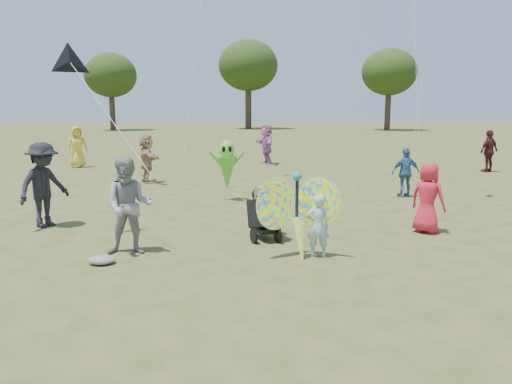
% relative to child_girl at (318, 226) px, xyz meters
% --- Properties ---
extents(ground, '(160.00, 160.00, 0.00)m').
position_rel_child_girl_xyz_m(ground, '(-0.88, -0.93, -0.57)').
color(ground, '#51592B').
rests_on(ground, ground).
extents(child_girl, '(0.45, 0.33, 1.14)m').
position_rel_child_girl_xyz_m(child_girl, '(0.00, 0.00, 0.00)').
color(child_girl, '#9ABEDA').
rests_on(child_girl, ground).
extents(adult_man, '(0.88, 0.69, 1.80)m').
position_rel_child_girl_xyz_m(adult_man, '(-3.41, 0.40, 0.33)').
color(adult_man, gray).
rests_on(adult_man, ground).
extents(grey_bag, '(0.46, 0.38, 0.15)m').
position_rel_child_girl_xyz_m(grey_bag, '(-3.79, -0.21, -0.49)').
color(grey_bag, gray).
rests_on(grey_bag, ground).
extents(crowd_a, '(0.86, 0.87, 1.52)m').
position_rel_child_girl_xyz_m(crowd_a, '(2.66, 1.62, 0.19)').
color(crowd_a, red).
rests_on(crowd_a, ground).
extents(crowd_b, '(1.27, 1.42, 1.91)m').
position_rel_child_girl_xyz_m(crowd_b, '(-5.71, 2.64, 0.39)').
color(crowd_b, black).
rests_on(crowd_b, ground).
extents(crowd_c, '(0.90, 0.44, 1.48)m').
position_rel_child_girl_xyz_m(crowd_c, '(3.73, 5.91, 0.17)').
color(crowd_c, '#34668F').
rests_on(crowd_c, ground).
extents(crowd_d, '(1.09, 1.69, 1.74)m').
position_rel_child_girl_xyz_m(crowd_d, '(-4.46, 9.24, 0.30)').
color(crowd_d, tan).
rests_on(crowd_d, ground).
extents(crowd_g, '(1.07, 0.93, 1.85)m').
position_rel_child_girl_xyz_m(crowd_g, '(-8.28, 14.09, 0.36)').
color(crowd_g, gold).
rests_on(crowd_g, ground).
extents(crowd_h, '(1.10, 0.85, 1.74)m').
position_rel_child_girl_xyz_m(crowd_h, '(9.26, 11.47, 0.30)').
color(crowd_h, '#4B191F').
rests_on(crowd_h, ground).
extents(crowd_j, '(1.02, 1.83, 1.88)m').
position_rel_child_girl_xyz_m(crowd_j, '(0.27, 15.01, 0.37)').
color(crowd_j, '#B265A0').
rests_on(crowd_j, ground).
extents(jogging_stroller, '(0.73, 1.13, 1.09)m').
position_rel_child_girl_xyz_m(jogging_stroller, '(-0.86, 1.36, 0.05)').
color(jogging_stroller, black).
rests_on(jogging_stroller, ground).
extents(butterfly_kite, '(1.74, 0.75, 1.75)m').
position_rel_child_girl_xyz_m(butterfly_kite, '(-0.36, -0.00, 0.21)').
color(butterfly_kite, orange).
rests_on(butterfly_kite, ground).
extents(delta_kite_rig, '(2.15, 1.57, 2.52)m').
position_rel_child_girl_xyz_m(delta_kite_rig, '(-4.69, 1.74, 2.97)').
color(delta_kite_rig, black).
rests_on(delta_kite_rig, ground).
extents(alien_kite, '(1.12, 0.69, 1.74)m').
position_rel_child_girl_xyz_m(alien_kite, '(-1.62, 5.64, 0.40)').
color(alien_kite, '#55C52E').
rests_on(alien_kite, ground).
extents(tree_line, '(91.78, 33.60, 10.79)m').
position_rel_child_girl_xyz_m(tree_line, '(2.79, 44.06, 6.29)').
color(tree_line, '#3A2D21').
rests_on(tree_line, ground).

